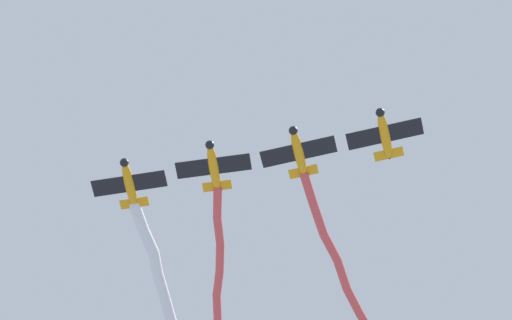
{
  "coord_description": "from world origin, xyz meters",
  "views": [
    {
      "loc": [
        -38.58,
        -1.66,
        2.02
      ],
      "look_at": [
        -5.45,
        3.59,
        73.12
      ],
      "focal_mm": 69.52,
      "sensor_mm": 36.0,
      "label": 1
    }
  ],
  "objects_px": {
    "airplane_right_wing": "(298,152)",
    "airplane_lead": "(129,183)",
    "airplane_slot": "(385,134)",
    "airplane_left_wing": "(214,166)"
  },
  "relations": [
    {
      "from": "airplane_right_wing",
      "to": "airplane_lead",
      "type": "bearing_deg",
      "value": -87.96
    },
    {
      "from": "airplane_right_wing",
      "to": "airplane_slot",
      "type": "distance_m",
      "value": 6.91
    },
    {
      "from": "airplane_lead",
      "to": "airplane_left_wing",
      "type": "bearing_deg",
      "value": 87.7
    },
    {
      "from": "airplane_left_wing",
      "to": "airplane_slot",
      "type": "height_order",
      "value": "same"
    },
    {
      "from": "airplane_lead",
      "to": "airplane_left_wing",
      "type": "distance_m",
      "value": 6.91
    },
    {
      "from": "airplane_lead",
      "to": "airplane_left_wing",
      "type": "xyz_separation_m",
      "value": [
        -0.33,
        -6.9,
        0.3
      ]
    },
    {
      "from": "airplane_left_wing",
      "to": "airplane_right_wing",
      "type": "distance_m",
      "value": 6.9
    },
    {
      "from": "airplane_left_wing",
      "to": "airplane_slot",
      "type": "xyz_separation_m",
      "value": [
        -0.66,
        -13.78,
        0.0
      ]
    },
    {
      "from": "airplane_left_wing",
      "to": "airplane_right_wing",
      "type": "bearing_deg",
      "value": 86.4
    },
    {
      "from": "airplane_slot",
      "to": "airplane_right_wing",
      "type": "bearing_deg",
      "value": -87.95
    }
  ]
}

